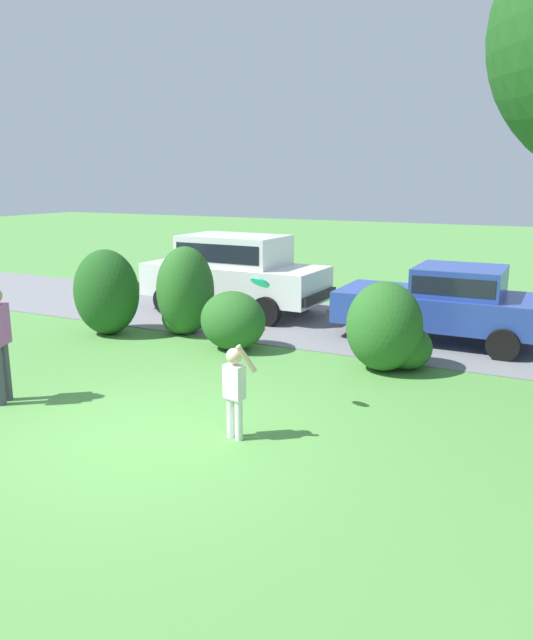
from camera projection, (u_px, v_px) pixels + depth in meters
The scene contains 10 objects.
ground_plane at pixel (143, 436), 7.99m from camera, with size 80.00×80.00×0.00m, color #518E42.
driveway_strip at pixel (332, 325), 13.99m from camera, with size 28.00×4.40×0.02m, color slate.
shrub_near_tree at pixel (106, 292), 13.04m from camera, with size 1.43×1.28×1.82m.
shrub_centre_left at pixel (185, 294), 13.06m from camera, with size 1.20×1.30×1.89m.
shrub_centre at pixel (233, 321), 11.91m from camera, with size 1.32×1.08×1.16m.
shrub_centre_right at pixel (388, 330), 10.62m from camera, with size 1.45×1.33×1.57m.
parked_sedan at pixel (447, 301), 12.45m from camera, with size 4.41×2.12×1.56m.
parked_suv at pixel (234, 270), 15.13m from camera, with size 4.74×2.18×1.92m.
child_thrower at pixel (234, 386), 7.77m from camera, with size 0.47×0.23×1.29m.
frisbee at pixel (260, 282), 8.44m from camera, with size 0.30×0.25×0.22m.
Camera 1 is at (4.80, -5.92, 3.29)m, focal length 34.44 mm.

